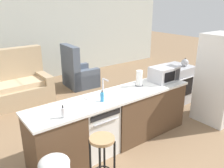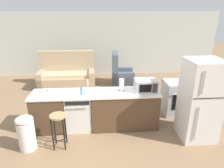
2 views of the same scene
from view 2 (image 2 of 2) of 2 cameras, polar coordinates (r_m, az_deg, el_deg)
The scene contains 16 objects.
ground_plane at distance 5.00m, azimuth -6.19°, elevation -12.00°, with size 24.00×24.00×0.00m, color #896B4C.
wall_back at distance 8.53m, azimuth -3.74°, elevation 11.24°, with size 10.00×0.06×2.60m.
kitchen_counter at distance 4.79m, azimuth -3.49°, elevation -7.70°, with size 2.94×0.66×0.90m.
dishwasher at distance 4.81m, azimuth -9.39°, elevation -7.82°, with size 0.58×0.61×0.84m.
stove_range at distance 5.68m, azimuth 18.25°, elevation -3.66°, with size 0.76×0.68×0.90m.
refrigerator at distance 4.61m, azimuth 23.83°, elevation -4.31°, with size 0.72×0.73×1.76m.
microwave at distance 4.65m, azimuth 9.57°, elevation -0.41°, with size 0.50×0.37×0.28m.
sink_faucet at distance 4.61m, azimuth -6.94°, elevation -0.61°, with size 0.07×0.18×0.30m.
paper_towel_roll at distance 4.64m, azimuth 2.76°, elevation -0.22°, with size 0.14×0.14×0.28m.
soap_bottle at distance 4.49m, azimuth -8.72°, elevation -2.07°, with size 0.06×0.06×0.18m.
dish_soap_bottle at distance 4.49m, azimuth -17.85°, elevation -2.88°, with size 0.06×0.06×0.18m.
kettle at distance 5.45m, azimuth 20.99°, elevation 1.03°, with size 0.21×0.17×0.19m.
bar_stool at distance 4.20m, azimuth -15.05°, elevation -10.99°, with size 0.32×0.32×0.74m.
trash_bin at distance 4.44m, azimuth -23.32°, elevation -12.61°, with size 0.35×0.35×0.74m.
couch at distance 7.52m, azimuth -12.60°, elevation 2.38°, with size 2.01×0.92×1.27m.
armchair at distance 7.54m, azimuth 2.35°, elevation 2.56°, with size 0.85×0.90×1.20m.
Camera 2 is at (0.21, -4.21, 2.69)m, focal length 32.00 mm.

